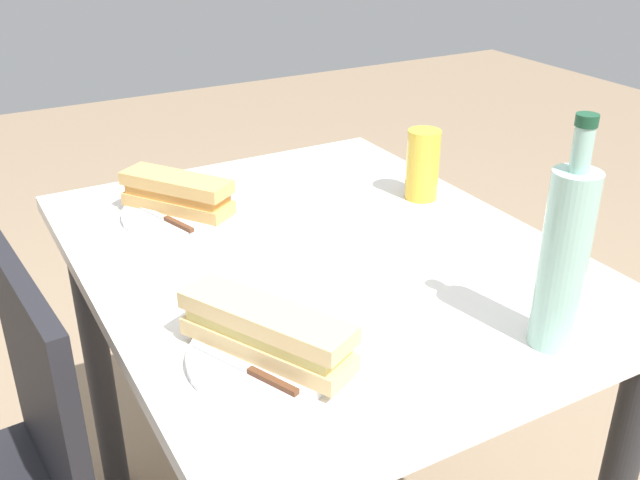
# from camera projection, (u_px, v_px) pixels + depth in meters

# --- Properties ---
(dining_table) EXTENTS (1.00, 0.79, 0.78)m
(dining_table) POSITION_uv_depth(u_px,v_px,m) (320.00, 315.00, 1.36)
(dining_table) COLOR silver
(dining_table) RESTS_ON ground
(plate_near) EXTENTS (0.22, 0.22, 0.01)m
(plate_near) POSITION_uv_depth(u_px,v_px,m) (267.00, 356.00, 1.00)
(plate_near) COLOR white
(plate_near) RESTS_ON dining_table
(baguette_sandwich_near) EXTENTS (0.26, 0.18, 0.07)m
(baguette_sandwich_near) POSITION_uv_depth(u_px,v_px,m) (266.00, 330.00, 0.98)
(baguette_sandwich_near) COLOR #DBB77A
(baguette_sandwich_near) RESTS_ON plate_near
(knife_near) EXTENTS (0.17, 0.08, 0.01)m
(knife_near) POSITION_uv_depth(u_px,v_px,m) (250.00, 370.00, 0.95)
(knife_near) COLOR silver
(knife_near) RESTS_ON plate_near
(plate_far) EXTENTS (0.22, 0.22, 0.01)m
(plate_far) POSITION_uv_depth(u_px,v_px,m) (179.00, 212.00, 1.42)
(plate_far) COLOR white
(plate_far) RESTS_ON dining_table
(baguette_sandwich_far) EXTENTS (0.22, 0.18, 0.07)m
(baguette_sandwich_far) POSITION_uv_depth(u_px,v_px,m) (177.00, 193.00, 1.40)
(baguette_sandwich_far) COLOR tan
(baguette_sandwich_far) RESTS_ON plate_far
(knife_far) EXTENTS (0.18, 0.06, 0.01)m
(knife_far) POSITION_uv_depth(u_px,v_px,m) (166.00, 219.00, 1.37)
(knife_far) COLOR silver
(knife_far) RESTS_ON plate_far
(water_bottle) EXTENTS (0.07, 0.07, 0.33)m
(water_bottle) POSITION_uv_depth(u_px,v_px,m) (564.00, 257.00, 0.98)
(water_bottle) COLOR #99C6B7
(water_bottle) RESTS_ON dining_table
(beer_glass) EXTENTS (0.07, 0.07, 0.14)m
(beer_glass) POSITION_uv_depth(u_px,v_px,m) (423.00, 165.00, 1.48)
(beer_glass) COLOR gold
(beer_glass) RESTS_ON dining_table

